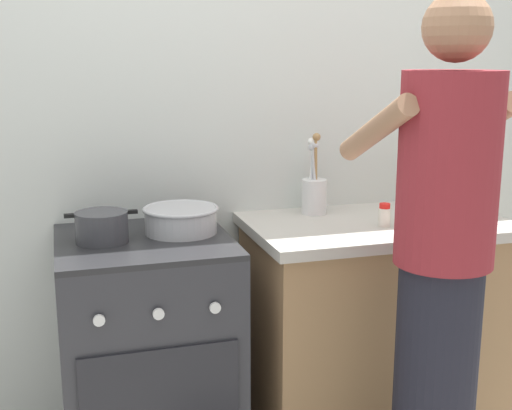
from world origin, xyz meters
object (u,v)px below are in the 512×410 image
(mixing_bowl, at_px, (181,219))
(spice_bottle, at_px, (384,215))
(pot, at_px, (102,227))
(person, at_px, (441,275))
(oil_bottle, at_px, (435,191))
(utensil_crock, at_px, (314,191))
(stove_range, at_px, (148,358))

(mixing_bowl, bearing_deg, spice_bottle, -9.74)
(mixing_bowl, distance_m, spice_bottle, 0.75)
(pot, bearing_deg, person, -28.77)
(mixing_bowl, relative_size, spice_bottle, 3.11)
(spice_bottle, bearing_deg, mixing_bowl, 170.26)
(oil_bottle, distance_m, person, 0.63)
(utensil_crock, relative_size, spice_bottle, 3.74)
(spice_bottle, distance_m, person, 0.47)
(pot, height_order, oil_bottle, oil_bottle)
(pot, bearing_deg, utensil_crock, 12.54)
(person, bearing_deg, spice_bottle, 84.76)
(utensil_crock, bearing_deg, mixing_bowl, -166.11)
(person, bearing_deg, pot, 151.23)
(utensil_crock, height_order, oil_bottle, utensil_crock)
(mixing_bowl, relative_size, oil_bottle, 1.08)
(stove_range, bearing_deg, utensil_crock, 14.49)
(utensil_crock, relative_size, oil_bottle, 1.30)
(oil_bottle, relative_size, person, 0.15)
(spice_bottle, bearing_deg, utensil_crock, 123.29)
(stove_range, bearing_deg, oil_bottle, -0.34)
(stove_range, xyz_separation_m, oil_bottle, (1.14, -0.01, 0.56))
(stove_range, distance_m, pot, 0.52)
(oil_bottle, bearing_deg, mixing_bowl, 177.18)
(stove_range, relative_size, mixing_bowl, 3.31)
(mixing_bowl, xyz_separation_m, person, (0.70, -0.59, -0.09))
(stove_range, height_order, oil_bottle, oil_bottle)
(pot, height_order, utensil_crock, utensil_crock)
(mixing_bowl, bearing_deg, stove_range, -163.15)
(spice_bottle, bearing_deg, stove_range, 174.50)
(stove_range, bearing_deg, mixing_bowl, 16.85)
(pot, bearing_deg, stove_range, 2.36)
(utensil_crock, bearing_deg, spice_bottle, -56.71)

